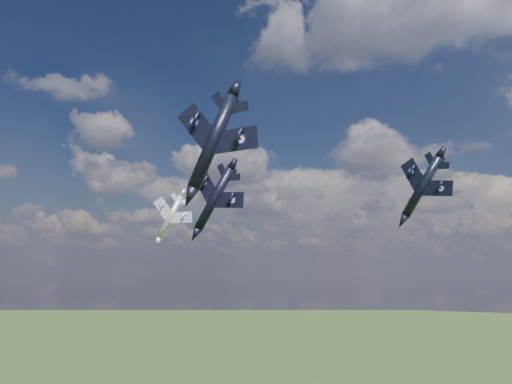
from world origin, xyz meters
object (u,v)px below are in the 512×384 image
at_px(jet_high_navy, 422,187).
at_px(jet_left_silver, 170,217).
at_px(jet_right_navy, 213,142).
at_px(jet_lead_navy, 215,199).

height_order(jet_high_navy, jet_left_silver, jet_high_navy).
xyz_separation_m(jet_right_navy, jet_high_navy, (13.83, 43.69, 1.27)).
distance_m(jet_lead_navy, jet_right_navy, 22.42).
distance_m(jet_lead_navy, jet_left_silver, 31.54).
xyz_separation_m(jet_high_navy, jet_left_silver, (-48.42, -3.18, -2.85)).
bearing_deg(jet_right_navy, jet_left_silver, 122.33).
xyz_separation_m(jet_lead_navy, jet_high_navy, (25.19, 24.50, 3.63)).
bearing_deg(jet_right_navy, jet_lead_navy, 112.44).
bearing_deg(jet_lead_navy, jet_high_navy, 42.09).
bearing_deg(jet_high_navy, jet_left_silver, -156.78).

